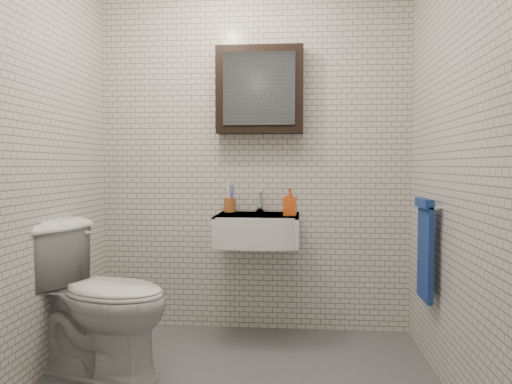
{
  "coord_description": "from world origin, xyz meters",
  "views": [
    {
      "loc": [
        0.33,
        -2.54,
        1.18
      ],
      "look_at": [
        0.07,
        0.45,
        1.02
      ],
      "focal_mm": 35.0,
      "sensor_mm": 36.0,
      "label": 1
    }
  ],
  "objects": [
    {
      "name": "mirror_cabinet",
      "position": [
        0.05,
        0.93,
        1.7
      ],
      "size": [
        0.6,
        0.15,
        0.6
      ],
      "color": "black",
      "rests_on": "room_shell"
    },
    {
      "name": "room_shell",
      "position": [
        0.0,
        0.0,
        1.47
      ],
      "size": [
        2.22,
        2.02,
        2.51
      ],
      "color": "silver",
      "rests_on": "ground"
    },
    {
      "name": "soap_bottle",
      "position": [
        0.27,
        0.72,
        0.94
      ],
      "size": [
        0.09,
        0.09,
        0.18
      ],
      "primitive_type": "imported",
      "rotation": [
        0.0,
        0.0,
        -0.09
      ],
      "color": "orange",
      "rests_on": "washbasin"
    },
    {
      "name": "towel_rail",
      "position": [
        1.04,
        0.35,
        0.72
      ],
      "size": [
        0.09,
        0.3,
        0.58
      ],
      "color": "silver",
      "rests_on": "room_shell"
    },
    {
      "name": "toothbrush_cup",
      "position": [
        -0.16,
        0.94,
        0.91
      ],
      "size": [
        0.09,
        0.09,
        0.22
      ],
      "rotation": [
        0.0,
        0.0,
        -0.15
      ],
      "color": "#9E5627",
      "rests_on": "washbasin"
    },
    {
      "name": "toilet",
      "position": [
        -0.8,
        0.15,
        0.43
      ],
      "size": [
        0.95,
        0.71,
        0.86
      ],
      "primitive_type": "imported",
      "rotation": [
        0.0,
        0.0,
        1.27
      ],
      "color": "white",
      "rests_on": "ground"
    },
    {
      "name": "faucet",
      "position": [
        0.05,
        0.93,
        0.92
      ],
      "size": [
        0.06,
        0.2,
        0.15
      ],
      "color": "silver",
      "rests_on": "washbasin"
    },
    {
      "name": "washbasin",
      "position": [
        0.05,
        0.73,
        0.76
      ],
      "size": [
        0.55,
        0.5,
        0.2
      ],
      "color": "white",
      "rests_on": "room_shell"
    }
  ]
}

